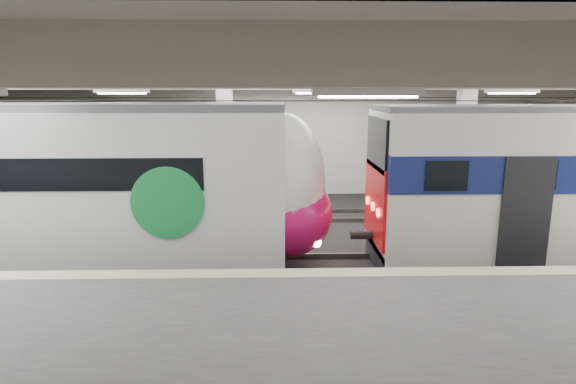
{
  "coord_description": "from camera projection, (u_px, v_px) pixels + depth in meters",
  "views": [
    {
      "loc": [
        -1.32,
        -13.04,
        4.98
      ],
      "look_at": [
        -0.97,
        1.0,
        2.0
      ],
      "focal_mm": 30.0,
      "sensor_mm": 36.0,
      "label": 1
    }
  ],
  "objects": [
    {
      "name": "far_train",
      "position": [
        103.0,
        165.0,
        18.56
      ],
      "size": [
        12.89,
        2.88,
        4.14
      ],
      "rotation": [
        0.0,
        0.0,
        -0.02
      ],
      "color": "white",
      "rests_on": "ground"
    },
    {
      "name": "station_hall",
      "position": [
        332.0,
        165.0,
        11.44
      ],
      "size": [
        36.0,
        24.0,
        5.75
      ],
      "color": "black",
      "rests_on": "ground"
    },
    {
      "name": "modern_emu",
      "position": [
        92.0,
        191.0,
        13.19
      ],
      "size": [
        14.46,
        2.98,
        4.63
      ],
      "color": "white",
      "rests_on": "ground"
    }
  ]
}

